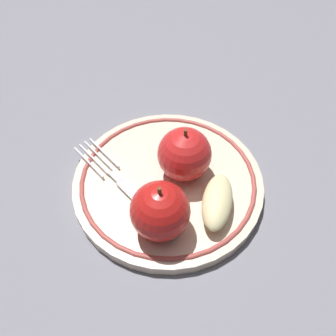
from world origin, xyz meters
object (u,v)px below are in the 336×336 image
at_px(apple_second_whole, 160,211).
at_px(apple_slice_front, 217,202).
at_px(apple_red_whole, 186,151).
at_px(fork, 128,188).
at_px(plate, 168,182).

distance_m(apple_second_whole, apple_slice_front, 0.07).
distance_m(apple_red_whole, apple_slice_front, 0.07).
relative_size(apple_second_whole, fork, 0.42).
height_order(apple_second_whole, apple_slice_front, apple_second_whole).
xyz_separation_m(apple_red_whole, fork, (0.05, -0.05, -0.03)).
bearing_deg(apple_red_whole, fork, -45.50).
bearing_deg(apple_second_whole, fork, -122.09).
relative_size(plate, apple_second_whole, 3.23).
relative_size(apple_red_whole, fork, 0.42).
relative_size(apple_second_whole, apple_slice_front, 0.94).
distance_m(apple_red_whole, fork, 0.08).
bearing_deg(apple_red_whole, apple_slice_front, 50.41).
relative_size(apple_red_whole, apple_slice_front, 0.94).
relative_size(apple_slice_front, fork, 0.45).
distance_m(plate, apple_slice_front, 0.07).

